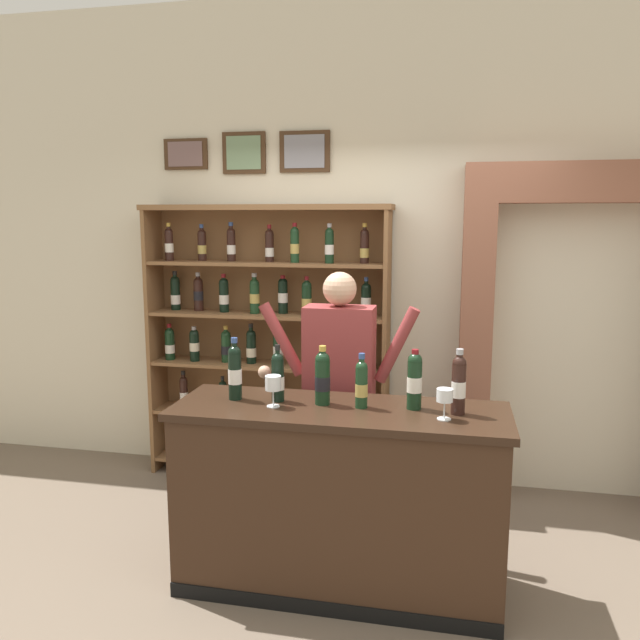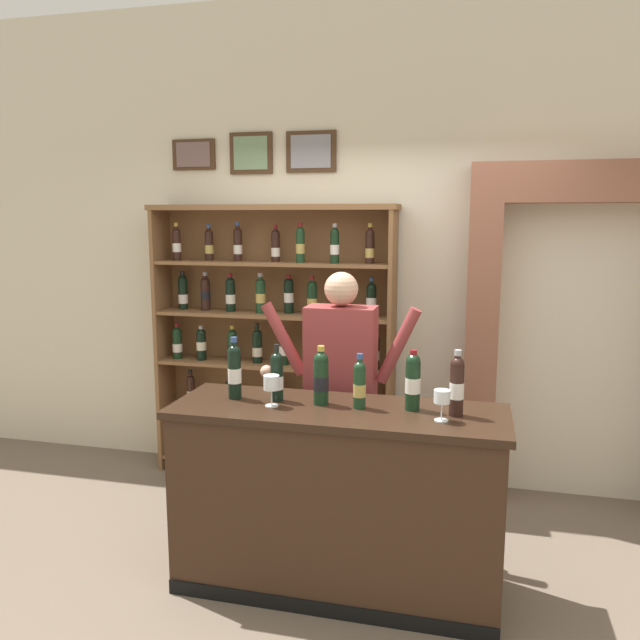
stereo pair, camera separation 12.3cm
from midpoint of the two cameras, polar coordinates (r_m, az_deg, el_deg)
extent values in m
cube|color=#6B5B4C|center=(3.72, 0.66, -22.99)|extent=(14.00, 14.00, 0.02)
cube|color=beige|center=(4.74, 4.53, 6.81)|extent=(12.00, 0.16, 3.55)
cube|color=#422B19|center=(5.07, -12.76, 14.44)|extent=(0.35, 0.02, 0.23)
cube|color=#705554|center=(5.06, -12.82, 14.45)|extent=(0.28, 0.01, 0.18)
cube|color=#422B19|center=(4.90, -7.63, 14.77)|extent=(0.33, 0.02, 0.31)
cube|color=gray|center=(4.89, -7.68, 14.78)|extent=(0.27, 0.01, 0.24)
cube|color=#422B19|center=(4.77, -2.16, 15.00)|extent=(0.38, 0.02, 0.30)
cube|color=gray|center=(4.75, -2.20, 15.01)|extent=(0.30, 0.01, 0.24)
cube|color=brown|center=(5.09, -15.25, -1.73)|extent=(0.03, 0.31, 2.07)
cube|color=brown|center=(4.56, 5.24, -2.68)|extent=(0.03, 0.31, 2.07)
cube|color=brown|center=(4.89, -5.06, -1.89)|extent=(1.82, 0.02, 2.07)
cube|color=brown|center=(5.02, -5.40, -12.64)|extent=(1.76, 0.29, 0.02)
cylinder|color=black|center=(5.26, -13.29, -10.46)|extent=(0.07, 0.07, 0.21)
sphere|color=black|center=(5.22, -13.34, -9.35)|extent=(0.07, 0.07, 0.07)
cylinder|color=black|center=(5.21, -13.35, -9.01)|extent=(0.02, 0.02, 0.08)
cylinder|color=maroon|center=(5.21, -13.36, -8.72)|extent=(0.03, 0.03, 0.03)
cylinder|color=silver|center=(5.26, -13.29, -10.61)|extent=(0.07, 0.07, 0.07)
cylinder|color=#19381E|center=(5.16, -11.21, -10.70)|extent=(0.07, 0.07, 0.22)
sphere|color=#19381E|center=(5.12, -11.25, -9.51)|extent=(0.07, 0.07, 0.07)
cylinder|color=#19381E|center=(5.11, -11.26, -9.15)|extent=(0.02, 0.02, 0.08)
cylinder|color=black|center=(5.10, -11.27, -8.84)|extent=(0.03, 0.03, 0.03)
cylinder|color=silver|center=(5.17, -11.20, -10.89)|extent=(0.07, 0.07, 0.07)
cylinder|color=black|center=(5.11, -8.92, -10.92)|extent=(0.07, 0.07, 0.21)
sphere|color=black|center=(5.07, -8.95, -9.76)|extent=(0.07, 0.07, 0.07)
cylinder|color=black|center=(5.06, -8.96, -9.37)|extent=(0.03, 0.03, 0.08)
cylinder|color=maroon|center=(5.05, -8.97, -9.02)|extent=(0.03, 0.03, 0.03)
cylinder|color=tan|center=(5.11, -8.91, -11.16)|extent=(0.07, 0.07, 0.07)
cylinder|color=#19381E|center=(5.01, -6.87, -11.27)|extent=(0.07, 0.07, 0.21)
sphere|color=#19381E|center=(4.98, -6.90, -10.09)|extent=(0.07, 0.07, 0.07)
cylinder|color=#19381E|center=(4.97, -6.90, -9.78)|extent=(0.03, 0.03, 0.07)
cylinder|color=maroon|center=(4.96, -6.91, -9.51)|extent=(0.04, 0.04, 0.03)
cylinder|color=silver|center=(5.01, -6.87, -11.17)|extent=(0.07, 0.07, 0.07)
cylinder|color=#19381E|center=(4.94, -4.37, -11.47)|extent=(0.07, 0.07, 0.22)
sphere|color=#19381E|center=(4.90, -4.39, -10.22)|extent=(0.07, 0.07, 0.07)
cylinder|color=#19381E|center=(4.89, -4.39, -9.96)|extent=(0.03, 0.03, 0.06)
cylinder|color=#99999E|center=(4.89, -4.39, -9.75)|extent=(0.03, 0.03, 0.03)
cylinder|color=silver|center=(4.94, -4.37, -11.58)|extent=(0.07, 0.07, 0.07)
cylinder|color=black|center=(4.89, -1.70, -11.64)|extent=(0.07, 0.07, 0.22)
sphere|color=black|center=(4.85, -1.71, -10.35)|extent=(0.07, 0.07, 0.07)
cylinder|color=black|center=(4.84, -1.71, -10.03)|extent=(0.03, 0.03, 0.07)
cylinder|color=#99999E|center=(4.83, -1.71, -9.76)|extent=(0.03, 0.03, 0.03)
cylinder|color=black|center=(4.89, -1.70, -11.70)|extent=(0.07, 0.07, 0.07)
cylinder|color=black|center=(4.83, 0.85, -11.96)|extent=(0.07, 0.07, 0.21)
sphere|color=black|center=(4.79, 0.85, -10.71)|extent=(0.07, 0.07, 0.07)
cylinder|color=black|center=(4.79, 0.85, -10.45)|extent=(0.03, 0.03, 0.06)
cylinder|color=navy|center=(4.78, 0.85, -10.23)|extent=(0.03, 0.03, 0.03)
cylinder|color=beige|center=(4.83, 0.85, -11.88)|extent=(0.07, 0.07, 0.07)
cylinder|color=black|center=(4.81, 3.17, -12.07)|extent=(0.07, 0.07, 0.21)
sphere|color=black|center=(4.78, 3.18, -10.83)|extent=(0.07, 0.07, 0.07)
cylinder|color=black|center=(4.76, 3.18, -10.48)|extent=(0.02, 0.02, 0.07)
cylinder|color=#99999E|center=(4.76, 3.19, -10.19)|extent=(0.03, 0.03, 0.03)
cylinder|color=black|center=(4.82, 3.17, -12.27)|extent=(0.07, 0.07, 0.07)
cube|color=brown|center=(4.89, -5.47, -8.47)|extent=(1.76, 0.29, 0.02)
cylinder|color=black|center=(5.09, -12.91, -6.56)|extent=(0.06, 0.06, 0.21)
sphere|color=black|center=(5.06, -12.95, -5.34)|extent=(0.06, 0.06, 0.06)
cylinder|color=black|center=(5.05, -12.97, -4.98)|extent=(0.03, 0.03, 0.08)
cylinder|color=black|center=(5.04, -12.98, -4.68)|extent=(0.03, 0.03, 0.03)
cylinder|color=silver|center=(5.09, -12.90, -6.75)|extent=(0.06, 0.06, 0.07)
cylinder|color=black|center=(4.96, -9.49, -6.96)|extent=(0.06, 0.06, 0.20)
sphere|color=black|center=(4.93, -9.52, -5.81)|extent=(0.06, 0.06, 0.06)
cylinder|color=black|center=(4.92, -9.53, -5.48)|extent=(0.02, 0.02, 0.07)
cylinder|color=black|center=(4.92, -9.54, -5.20)|extent=(0.03, 0.03, 0.03)
cylinder|color=black|center=(4.96, -9.48, -7.16)|extent=(0.06, 0.06, 0.06)
cylinder|color=#19381E|center=(4.87, -5.12, -7.12)|extent=(0.06, 0.06, 0.21)
sphere|color=#19381E|center=(4.84, -5.14, -5.88)|extent=(0.06, 0.06, 0.06)
cylinder|color=#19381E|center=(4.83, -5.14, -5.56)|extent=(0.03, 0.03, 0.07)
cylinder|color=black|center=(4.82, -5.15, -5.30)|extent=(0.03, 0.03, 0.03)
cylinder|color=tan|center=(4.87, -5.12, -7.26)|extent=(0.06, 0.06, 0.07)
cylinder|color=black|center=(4.75, -1.94, -7.53)|extent=(0.06, 0.06, 0.20)
sphere|color=black|center=(4.72, -1.95, -6.31)|extent=(0.06, 0.06, 0.06)
cylinder|color=black|center=(4.71, -1.95, -5.88)|extent=(0.02, 0.02, 0.08)
cylinder|color=#99999E|center=(4.70, -1.96, -5.51)|extent=(0.03, 0.03, 0.03)
cylinder|color=silver|center=(4.75, -1.94, -7.57)|extent=(0.06, 0.06, 0.06)
cylinder|color=black|center=(4.67, 2.64, -7.87)|extent=(0.06, 0.06, 0.19)
sphere|color=black|center=(4.65, 2.65, -6.68)|extent=(0.06, 0.06, 0.06)
cylinder|color=black|center=(4.64, 2.65, -6.32)|extent=(0.02, 0.02, 0.07)
cylinder|color=navy|center=(4.63, 2.65, -6.03)|extent=(0.03, 0.03, 0.03)
cylinder|color=beige|center=(4.68, 2.64, -8.04)|extent=(0.06, 0.06, 0.06)
cube|color=brown|center=(4.78, -5.54, -4.09)|extent=(1.76, 0.29, 0.02)
cylinder|color=black|center=(5.03, -14.12, -2.34)|extent=(0.07, 0.07, 0.20)
sphere|color=black|center=(5.01, -14.16, -1.13)|extent=(0.07, 0.07, 0.07)
cylinder|color=black|center=(5.00, -14.18, -0.79)|extent=(0.03, 0.03, 0.07)
cylinder|color=maroon|center=(5.00, -14.19, -0.50)|extent=(0.03, 0.03, 0.03)
cylinder|color=silver|center=(5.03, -14.11, -2.53)|extent=(0.08, 0.08, 0.07)
cylinder|color=black|center=(4.93, -11.99, -2.48)|extent=(0.07, 0.07, 0.20)
sphere|color=black|center=(4.91, -12.04, -1.25)|extent=(0.07, 0.07, 0.07)
cylinder|color=black|center=(4.91, -12.05, -0.97)|extent=(0.03, 0.03, 0.06)
cylinder|color=#99999E|center=(4.91, -12.05, -0.73)|extent=(0.03, 0.03, 0.03)
cylinder|color=beige|center=(4.93, -12.00, -2.37)|extent=(0.08, 0.08, 0.07)
cylinder|color=#19381E|center=(4.86, -9.21, -2.59)|extent=(0.07, 0.07, 0.20)
sphere|color=#19381E|center=(4.84, -9.25, -1.35)|extent=(0.07, 0.07, 0.07)
cylinder|color=#19381E|center=(4.83, -9.25, -1.00)|extent=(0.03, 0.03, 0.07)
cylinder|color=#B79338|center=(4.83, -9.26, -0.69)|extent=(0.03, 0.03, 0.03)
cylinder|color=black|center=(4.86, -9.21, -2.69)|extent=(0.08, 0.08, 0.06)
cylinder|color=black|center=(4.79, -6.97, -2.65)|extent=(0.07, 0.07, 0.21)
sphere|color=black|center=(4.76, -7.00, -1.31)|extent=(0.07, 0.07, 0.07)
cylinder|color=black|center=(4.76, -7.01, -0.89)|extent=(0.03, 0.03, 0.08)
cylinder|color=black|center=(4.75, -7.02, -0.50)|extent=(0.04, 0.04, 0.03)
cylinder|color=beige|center=(4.79, -6.97, -2.91)|extent=(0.08, 0.08, 0.07)
cylinder|color=black|center=(4.71, -4.56, -2.79)|extent=(0.07, 0.07, 0.22)
sphere|color=black|center=(4.69, -4.58, -1.42)|extent=(0.07, 0.07, 0.07)
cylinder|color=black|center=(4.68, -4.58, -1.14)|extent=(0.03, 0.03, 0.06)
cylinder|color=black|center=(4.68, -4.59, -0.89)|extent=(0.03, 0.03, 0.03)
cylinder|color=silver|center=(4.71, -4.56, -2.79)|extent=(0.08, 0.08, 0.07)
cylinder|color=black|center=(4.68, -1.61, -2.87)|extent=(0.07, 0.07, 0.21)
sphere|color=black|center=(4.66, -1.61, -1.51)|extent=(0.07, 0.07, 0.07)
cylinder|color=black|center=(4.65, -1.62, -1.20)|extent=(0.03, 0.03, 0.06)
cylinder|color=#99999E|center=(4.65, -1.62, -0.93)|extent=(0.04, 0.04, 0.03)
cylinder|color=silver|center=(4.69, -1.61, -3.15)|extent=(0.08, 0.08, 0.07)
cylinder|color=#19381E|center=(4.65, 1.02, -2.99)|extent=(0.07, 0.07, 0.20)
sphere|color=#19381E|center=(4.63, 1.02, -1.69)|extent=(0.07, 0.07, 0.07)
cylinder|color=#19381E|center=(4.62, 1.02, -1.26)|extent=(0.03, 0.03, 0.08)
cylinder|color=#B79338|center=(4.62, 1.02, -0.88)|extent=(0.03, 0.03, 0.03)
cylinder|color=black|center=(4.66, 1.02, -3.22)|extent=(0.08, 0.08, 0.07)
cylinder|color=black|center=(4.57, 3.71, -3.13)|extent=(0.07, 0.07, 0.22)
sphere|color=black|center=(4.55, 3.72, -1.71)|extent=(0.07, 0.07, 0.07)
cylinder|color=black|center=(4.54, 3.73, -1.40)|extent=(0.03, 0.03, 0.06)
cylinder|color=maroon|center=(4.54, 3.73, -1.14)|extent=(0.03, 0.03, 0.03)
cylinder|color=silver|center=(4.57, 3.71, -3.17)|extent=(0.08, 0.08, 0.07)
cube|color=brown|center=(4.71, -5.61, 0.44)|extent=(1.76, 0.29, 0.02)
cylinder|color=black|center=(5.00, -13.64, 2.16)|extent=(0.07, 0.07, 0.22)
sphere|color=black|center=(4.99, -13.69, 3.50)|extent=(0.07, 0.07, 0.07)
cylinder|color=black|center=(4.98, -13.71, 3.85)|extent=(0.03, 0.03, 0.07)
cylinder|color=black|center=(4.98, -13.72, 4.16)|extent=(0.03, 0.03, 0.03)
cylinder|color=silver|center=(5.00, -13.63, 1.82)|extent=(0.07, 0.07, 0.07)
cylinder|color=black|center=(4.91, -11.65, 2.07)|extent=(0.07, 0.07, 0.21)
sphere|color=black|center=(4.90, -11.69, 3.37)|extent=(0.07, 0.07, 0.07)
cylinder|color=black|center=(4.90, -11.70, 3.74)|extent=(0.03, 0.03, 0.08)
cylinder|color=#99999E|center=(4.90, -11.71, 4.07)|extent=(0.03, 0.03, 0.03)
cylinder|color=black|center=(4.91, -11.65, 2.18)|extent=(0.07, 0.07, 0.07)
cylinder|color=black|center=(4.81, -9.41, 2.00)|extent=(0.07, 0.07, 0.22)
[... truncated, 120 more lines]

